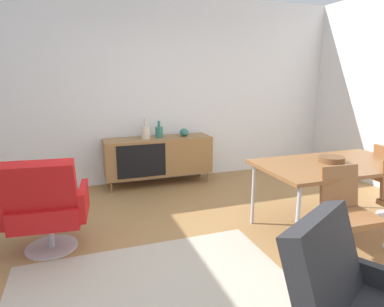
{
  "coord_description": "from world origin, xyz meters",
  "views": [
    {
      "loc": [
        -1.05,
        -2.45,
        1.63
      ],
      "look_at": [
        0.11,
        0.82,
        0.81
      ],
      "focal_mm": 30.86,
      "sensor_mm": 36.0,
      "label": 1
    }
  ],
  "objects_px": {
    "wooden_bowl_on_table": "(331,159)",
    "lounge_chair_red": "(46,205)",
    "vase_ceramic_small": "(184,132)",
    "dining_chair_front_left": "(346,212)",
    "sideboard": "(158,156)",
    "vase_cobalt": "(159,132)",
    "vase_sculptural_dark": "(146,132)",
    "dining_table": "(334,167)"
  },
  "relations": [
    {
      "from": "dining_chair_front_left",
      "to": "lounge_chair_red",
      "type": "height_order",
      "value": "lounge_chair_red"
    },
    {
      "from": "sideboard",
      "to": "lounge_chair_red",
      "type": "height_order",
      "value": "lounge_chair_red"
    },
    {
      "from": "wooden_bowl_on_table",
      "to": "vase_sculptural_dark",
      "type": "bearing_deg",
      "value": 126.79
    },
    {
      "from": "dining_chair_front_left",
      "to": "lounge_chair_red",
      "type": "distance_m",
      "value": 2.69
    },
    {
      "from": "dining_table",
      "to": "wooden_bowl_on_table",
      "type": "bearing_deg",
      "value": 93.3
    },
    {
      "from": "dining_chair_front_left",
      "to": "wooden_bowl_on_table",
      "type": "bearing_deg",
      "value": 60.35
    },
    {
      "from": "vase_sculptural_dark",
      "to": "vase_ceramic_small",
      "type": "xyz_separation_m",
      "value": [
        0.6,
        0.0,
        -0.04
      ]
    },
    {
      "from": "sideboard",
      "to": "vase_ceramic_small",
      "type": "distance_m",
      "value": 0.54
    },
    {
      "from": "dining_chair_front_left",
      "to": "sideboard",
      "type": "bearing_deg",
      "value": 110.93
    },
    {
      "from": "sideboard",
      "to": "wooden_bowl_on_table",
      "type": "height_order",
      "value": "wooden_bowl_on_table"
    },
    {
      "from": "vase_sculptural_dark",
      "to": "dining_table",
      "type": "relative_size",
      "value": 0.19
    },
    {
      "from": "vase_cobalt",
      "to": "wooden_bowl_on_table",
      "type": "distance_m",
      "value": 2.47
    },
    {
      "from": "wooden_bowl_on_table",
      "to": "dining_chair_front_left",
      "type": "xyz_separation_m",
      "value": [
        -0.34,
        -0.6,
        -0.3
      ]
    },
    {
      "from": "vase_sculptural_dark",
      "to": "dining_table",
      "type": "bearing_deg",
      "value": -53.76
    },
    {
      "from": "wooden_bowl_on_table",
      "to": "vase_cobalt",
      "type": "bearing_deg",
      "value": 123.02
    },
    {
      "from": "sideboard",
      "to": "dining_chair_front_left",
      "type": "distance_m",
      "value": 2.86
    },
    {
      "from": "dining_table",
      "to": "wooden_bowl_on_table",
      "type": "xyz_separation_m",
      "value": [
        -0.0,
        0.05,
        0.07
      ]
    },
    {
      "from": "vase_cobalt",
      "to": "vase_sculptural_dark",
      "type": "distance_m",
      "value": 0.2
    },
    {
      "from": "vase_ceramic_small",
      "to": "wooden_bowl_on_table",
      "type": "height_order",
      "value": "vase_ceramic_small"
    },
    {
      "from": "dining_table",
      "to": "vase_sculptural_dark",
      "type": "bearing_deg",
      "value": 126.24
    },
    {
      "from": "vase_sculptural_dark",
      "to": "wooden_bowl_on_table",
      "type": "relative_size",
      "value": 1.19
    },
    {
      "from": "wooden_bowl_on_table",
      "to": "lounge_chair_red",
      "type": "xyz_separation_m",
      "value": [
        -2.83,
        0.45,
        -0.3
      ]
    },
    {
      "from": "wooden_bowl_on_table",
      "to": "lounge_chair_red",
      "type": "distance_m",
      "value": 2.88
    },
    {
      "from": "sideboard",
      "to": "vase_cobalt",
      "type": "xyz_separation_m",
      "value": [
        0.02,
        0.0,
        0.37
      ]
    },
    {
      "from": "sideboard",
      "to": "vase_ceramic_small",
      "type": "relative_size",
      "value": 11.47
    },
    {
      "from": "sideboard",
      "to": "lounge_chair_red",
      "type": "distance_m",
      "value": 2.18
    },
    {
      "from": "sideboard",
      "to": "vase_sculptural_dark",
      "type": "xyz_separation_m",
      "value": [
        -0.18,
        0.0,
        0.38
      ]
    },
    {
      "from": "vase_ceramic_small",
      "to": "wooden_bowl_on_table",
      "type": "xyz_separation_m",
      "value": [
        0.95,
        -2.07,
        -0.01
      ]
    },
    {
      "from": "dining_chair_front_left",
      "to": "vase_sculptural_dark",
      "type": "bearing_deg",
      "value": 114.25
    },
    {
      "from": "sideboard",
      "to": "dining_table",
      "type": "height_order",
      "value": "dining_table"
    },
    {
      "from": "wooden_bowl_on_table",
      "to": "vase_ceramic_small",
      "type": "bearing_deg",
      "value": 114.7
    },
    {
      "from": "vase_sculptural_dark",
      "to": "wooden_bowl_on_table",
      "type": "distance_m",
      "value": 2.59
    },
    {
      "from": "dining_chair_front_left",
      "to": "dining_table",
      "type": "bearing_deg",
      "value": 58.17
    },
    {
      "from": "sideboard",
      "to": "vase_sculptural_dark",
      "type": "height_order",
      "value": "vase_sculptural_dark"
    },
    {
      "from": "vase_sculptural_dark",
      "to": "vase_ceramic_small",
      "type": "height_order",
      "value": "vase_sculptural_dark"
    },
    {
      "from": "vase_cobalt",
      "to": "sideboard",
      "type": "bearing_deg",
      "value": -174.83
    },
    {
      "from": "dining_table",
      "to": "dining_chair_front_left",
      "type": "bearing_deg",
      "value": -121.83
    },
    {
      "from": "sideboard",
      "to": "dining_chair_front_left",
      "type": "height_order",
      "value": "dining_chair_front_left"
    },
    {
      "from": "vase_ceramic_small",
      "to": "dining_chair_front_left",
      "type": "xyz_separation_m",
      "value": [
        0.61,
        -2.68,
        -0.31
      ]
    },
    {
      "from": "sideboard",
      "to": "dining_chair_front_left",
      "type": "xyz_separation_m",
      "value": [
        1.02,
        -2.68,
        0.03
      ]
    },
    {
      "from": "vase_ceramic_small",
      "to": "dining_chair_front_left",
      "type": "height_order",
      "value": "dining_chair_front_left"
    },
    {
      "from": "sideboard",
      "to": "vase_cobalt",
      "type": "distance_m",
      "value": 0.37
    }
  ]
}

